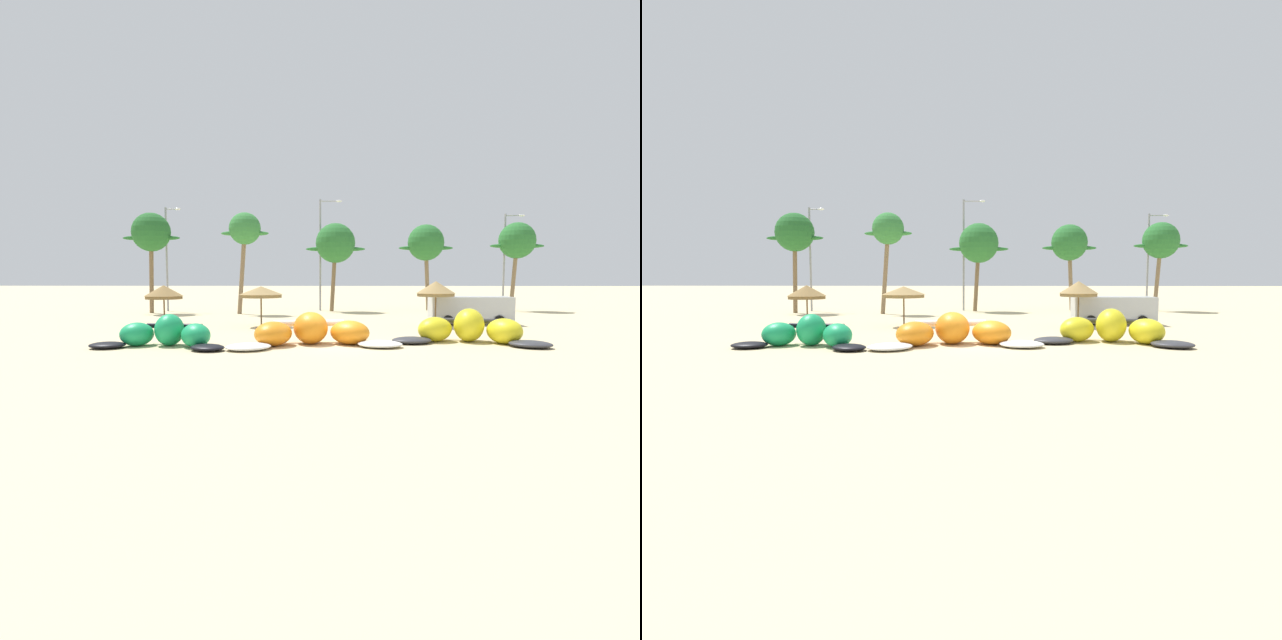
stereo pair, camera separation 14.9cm
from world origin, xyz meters
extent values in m
plane|color=beige|center=(0.00, 0.00, 0.00)|extent=(260.00, 260.00, 0.00)
ellipsoid|color=black|center=(-10.13, -1.29, 0.15)|extent=(1.81, 1.60, 0.29)
ellipsoid|color=#199E5B|center=(-9.10, -0.47, 0.54)|extent=(2.02, 2.03, 1.09)
ellipsoid|color=#199E5B|center=(-7.64, -0.30, 0.73)|extent=(1.49, 1.73, 1.47)
ellipsoid|color=#199E5B|center=(-6.27, -0.85, 0.54)|extent=(1.87, 1.99, 1.09)
ellipsoid|color=black|center=(-5.49, -1.92, 0.15)|extent=(2.00, 1.88, 0.29)
cylinder|color=black|center=(-7.56, 0.24, 0.86)|extent=(2.75, 0.61, 0.25)
cube|color=black|center=(-7.66, -0.46, 0.73)|extent=(1.06, 0.69, 0.04)
ellipsoid|color=white|center=(-3.76, -1.66, 0.15)|extent=(2.57, 2.42, 0.30)
ellipsoid|color=orange|center=(-2.83, -0.28, 0.56)|extent=(2.34, 2.53, 1.12)
ellipsoid|color=orange|center=(-1.13, 0.47, 0.76)|extent=(1.95, 2.28, 1.52)
ellipsoid|color=orange|center=(0.72, 0.32, 0.56)|extent=(2.59, 2.59, 1.12)
ellipsoid|color=white|center=(2.05, -0.66, 0.15)|extent=(2.29, 1.97, 0.30)
cylinder|color=white|center=(-1.25, 1.17, 0.92)|extent=(3.45, 0.89, 0.31)
cube|color=white|center=(-1.10, 0.27, 0.76)|extent=(1.36, 0.93, 0.04)
ellipsoid|color=#333338|center=(3.68, 0.63, 0.16)|extent=(2.05, 1.67, 0.33)
ellipsoid|color=yellow|center=(4.93, 1.43, 0.60)|extent=(2.39, 2.36, 1.21)
ellipsoid|color=yellow|center=(6.60, 1.45, 0.81)|extent=(1.87, 2.19, 1.63)
ellipsoid|color=yellow|center=(8.07, 0.68, 0.60)|extent=(2.06, 2.31, 1.21)
ellipsoid|color=#333338|center=(8.82, -0.61, 0.16)|extent=(2.39, 2.27, 0.33)
cylinder|color=#333338|center=(6.75, 2.10, 0.95)|extent=(3.07, 1.00, 0.28)
cube|color=#333338|center=(6.55, 1.27, 0.81)|extent=(1.25, 0.93, 0.04)
cylinder|color=brown|center=(-11.06, 9.33, 0.95)|extent=(0.10, 0.10, 1.90)
cone|color=olive|center=(-11.06, 9.33, 2.25)|extent=(2.48, 2.48, 0.71)
cylinder|color=brown|center=(-11.06, 9.33, 1.80)|extent=(2.36, 2.36, 0.20)
cylinder|color=brown|center=(-4.59, 8.41, 1.02)|extent=(0.10, 0.10, 2.04)
cone|color=#9E7F4C|center=(-4.59, 8.41, 2.30)|extent=(2.74, 2.74, 0.51)
cylinder|color=olive|center=(-4.59, 8.41, 1.94)|extent=(2.61, 2.61, 0.20)
cylinder|color=brown|center=(6.40, 8.63, 1.06)|extent=(0.10, 0.10, 2.12)
cone|color=#9E7F4C|center=(6.40, 8.63, 2.50)|extent=(2.43, 2.43, 0.77)
cylinder|color=olive|center=(6.40, 8.63, 2.02)|extent=(2.31, 2.31, 0.20)
cube|color=#B2B7BC|center=(9.00, 10.24, 1.09)|extent=(5.28, 2.10, 1.50)
cube|color=black|center=(7.56, 10.27, 1.35)|extent=(1.35, 1.98, 0.56)
cylinder|color=black|center=(7.35, 9.28, 0.34)|extent=(0.68, 0.25, 0.68)
cylinder|color=black|center=(7.39, 11.27, 0.34)|extent=(0.68, 0.25, 0.68)
cylinder|color=black|center=(10.61, 9.21, 0.34)|extent=(0.68, 0.25, 0.68)
cylinder|color=black|center=(10.65, 11.21, 0.34)|extent=(0.68, 0.25, 0.68)
cylinder|color=brown|center=(-15.59, 19.89, 3.45)|extent=(0.49, 0.36, 6.91)
sphere|color=#236028|center=(-15.53, 19.89, 6.90)|extent=(3.28, 3.28, 3.28)
ellipsoid|color=#236028|center=(-16.84, 19.89, 6.41)|extent=(2.30, 0.50, 0.36)
ellipsoid|color=#236028|center=(-14.21, 19.89, 6.41)|extent=(2.30, 0.50, 0.36)
cylinder|color=#7F6647|center=(-7.64, 19.04, 3.55)|extent=(0.90, 0.36, 7.12)
sphere|color=#337A38|center=(-7.37, 19.04, 7.11)|extent=(2.66, 2.66, 2.66)
ellipsoid|color=#337A38|center=(-8.43, 19.04, 6.71)|extent=(1.86, 0.50, 0.36)
ellipsoid|color=#337A38|center=(-6.31, 19.04, 6.71)|extent=(1.86, 0.50, 0.36)
cylinder|color=brown|center=(0.01, 22.42, 3.06)|extent=(0.69, 0.36, 6.12)
sphere|color=#286B2D|center=(0.18, 22.42, 6.11)|extent=(3.55, 3.55, 3.55)
ellipsoid|color=#286B2D|center=(-1.24, 22.42, 5.58)|extent=(2.48, 0.50, 0.36)
ellipsoid|color=#286B2D|center=(1.60, 22.42, 5.58)|extent=(2.48, 0.50, 0.36)
cylinder|color=#7F6647|center=(8.65, 23.85, 3.12)|extent=(0.67, 0.36, 6.24)
sphere|color=#286B2D|center=(8.49, 23.85, 6.23)|extent=(3.31, 3.31, 3.31)
ellipsoid|color=#286B2D|center=(7.17, 23.85, 5.74)|extent=(2.32, 0.50, 0.36)
ellipsoid|color=#286B2D|center=(9.82, 23.85, 5.74)|extent=(2.32, 0.50, 0.36)
cylinder|color=#7F6647|center=(16.48, 23.50, 3.20)|extent=(0.75, 0.36, 6.40)
sphere|color=#286B2D|center=(16.68, 23.50, 6.39)|extent=(3.28, 3.28, 3.28)
ellipsoid|color=#286B2D|center=(15.37, 23.50, 5.90)|extent=(2.29, 0.50, 0.36)
ellipsoid|color=#286B2D|center=(17.99, 23.50, 5.90)|extent=(2.29, 0.50, 0.36)
cylinder|color=gray|center=(-14.98, 22.17, 4.64)|extent=(0.18, 0.18, 9.29)
cylinder|color=gray|center=(-14.44, 22.17, 9.14)|extent=(1.08, 0.10, 0.10)
ellipsoid|color=silver|center=(-13.91, 22.17, 9.14)|extent=(0.56, 0.24, 0.20)
cylinder|color=gray|center=(-1.21, 23.34, 5.05)|extent=(0.18, 0.18, 10.10)
cylinder|color=gray|center=(-0.36, 23.34, 9.95)|extent=(1.69, 0.10, 0.10)
ellipsoid|color=silver|center=(0.49, 23.34, 9.95)|extent=(0.56, 0.24, 0.20)
cylinder|color=gray|center=(15.70, 23.94, 4.42)|extent=(0.18, 0.18, 8.83)
cylinder|color=gray|center=(16.44, 23.94, 8.68)|extent=(1.49, 0.10, 0.10)
ellipsoid|color=silver|center=(17.19, 23.94, 8.68)|extent=(0.56, 0.24, 0.20)
camera|label=1|loc=(-0.13, -23.52, 3.25)|focal=28.59mm
camera|label=2|loc=(0.02, -23.52, 3.25)|focal=28.59mm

